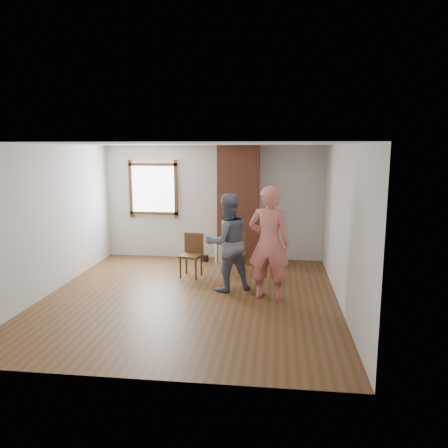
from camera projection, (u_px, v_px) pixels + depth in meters
The scene contains 12 objects.
ground at pixel (191, 297), 7.54m from camera, with size 5.50×5.50×0.00m, color brown.
room_shell at pixel (193, 189), 7.83m from camera, with size 5.04×5.52×2.62m.
brick_chimney at pixel (238, 204), 9.69m from camera, with size 0.90×0.50×2.60m, color #A15339.
stoneware_crock at pixel (222, 253), 9.82m from camera, with size 0.33×0.33×0.42m, color #C3B08D.
dark_pot at pixel (205, 258), 9.89m from camera, with size 0.14×0.14×0.14m, color black.
dining_chair_left at pixel (192, 252), 8.71m from camera, with size 0.46×0.46×0.86m.
dining_chair_right at pixel (235, 251), 8.78m from camera, with size 0.44×0.44×0.86m.
side_table at pixel (258, 272), 7.63m from camera, with size 0.40×0.40×0.60m.
cake_plate at pixel (258, 260), 7.60m from camera, with size 0.18×0.18×0.01m, color white.
cake_slice at pixel (258, 259), 7.59m from camera, with size 0.08×0.07×0.06m, color white.
man at pixel (227, 242), 7.78m from camera, with size 0.85×0.66×1.76m, color #151F3C.
person_pink at pixel (269, 243), 7.30m from camera, with size 0.71×0.46×1.93m, color #E27871.
Camera 1 is at (1.44, -7.09, 2.54)m, focal length 35.00 mm.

